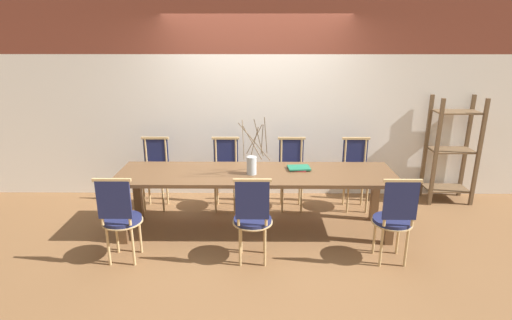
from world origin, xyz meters
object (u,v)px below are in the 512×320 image
(chair_near_center, at_px, (394,217))
(vase_centerpiece, at_px, (252,163))
(chair_far_center, at_px, (291,171))
(shelving_rack, at_px, (451,150))
(dining_table, at_px, (256,180))
(book_stack, at_px, (299,168))

(chair_near_center, relative_size, vase_centerpiece, 1.38)
(chair_far_center, relative_size, shelving_rack, 0.65)
(dining_table, relative_size, vase_centerpiece, 4.61)
(vase_centerpiece, height_order, shelving_rack, shelving_rack)
(dining_table, height_order, book_stack, book_stack)
(shelving_rack, bearing_deg, book_stack, -158.95)
(book_stack, height_order, shelving_rack, shelving_rack)
(chair_far_center, xyz_separation_m, shelving_rack, (2.20, 0.26, 0.22))
(chair_near_center, xyz_separation_m, chair_far_center, (-0.91, 1.38, 0.00))
(chair_near_center, bearing_deg, chair_far_center, 123.49)
(vase_centerpiece, height_order, book_stack, vase_centerpiece)
(chair_near_center, distance_m, shelving_rack, 2.10)
(shelving_rack, bearing_deg, vase_centerpiece, -159.63)
(chair_far_center, distance_m, vase_centerpiece, 0.97)
(vase_centerpiece, bearing_deg, dining_table, 50.75)
(dining_table, height_order, shelving_rack, shelving_rack)
(dining_table, bearing_deg, chair_near_center, -26.62)
(dining_table, distance_m, chair_near_center, 1.55)
(dining_table, distance_m, book_stack, 0.52)
(chair_far_center, distance_m, book_stack, 0.62)
(chair_near_center, distance_m, chair_far_center, 1.66)
(chair_near_center, xyz_separation_m, book_stack, (-0.88, 0.81, 0.24))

